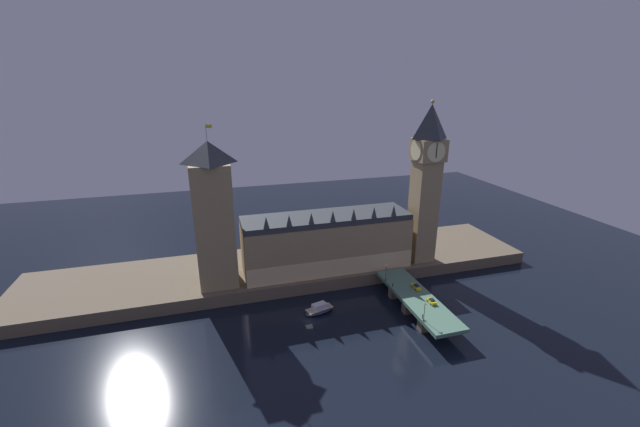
{
  "coord_description": "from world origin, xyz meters",
  "views": [
    {
      "loc": [
        -30.36,
        -118.33,
        82.12
      ],
      "look_at": [
        9.84,
        20.0,
        33.64
      ],
      "focal_mm": 22.0,
      "sensor_mm": 36.0,
      "label": 1
    }
  ],
  "objects_px": {
    "car_southbound_lead": "(431,301)",
    "boat_upstream": "(319,309)",
    "street_lamp_near": "(425,310)",
    "victoria_tower": "(214,215)",
    "pedestrian_far_rail": "(393,285)",
    "car_southbound_trail": "(416,287)",
    "street_lamp_far": "(386,271)",
    "clock_tower": "(426,180)",
    "pedestrian_near_rail": "(423,316)"
  },
  "relations": [
    {
      "from": "victoria_tower",
      "to": "pedestrian_far_rail",
      "type": "distance_m",
      "value": 74.17
    },
    {
      "from": "pedestrian_far_rail",
      "to": "boat_upstream",
      "type": "distance_m",
      "value": 30.39
    },
    {
      "from": "victoria_tower",
      "to": "pedestrian_near_rail",
      "type": "relative_size",
      "value": 34.15
    },
    {
      "from": "victoria_tower",
      "to": "car_southbound_lead",
      "type": "relative_size",
      "value": 15.96
    },
    {
      "from": "clock_tower",
      "to": "pedestrian_far_rail",
      "type": "distance_m",
      "value": 48.19
    },
    {
      "from": "car_southbound_trail",
      "to": "street_lamp_far",
      "type": "xyz_separation_m",
      "value": [
        -8.61,
        9.16,
        3.7
      ]
    },
    {
      "from": "car_southbound_lead",
      "to": "car_southbound_trail",
      "type": "bearing_deg",
      "value": 90.0
    },
    {
      "from": "pedestrian_far_rail",
      "to": "street_lamp_near",
      "type": "distance_m",
      "value": 24.21
    },
    {
      "from": "clock_tower",
      "to": "car_southbound_trail",
      "type": "relative_size",
      "value": 14.65
    },
    {
      "from": "street_lamp_near",
      "to": "street_lamp_far",
      "type": "height_order",
      "value": "street_lamp_far"
    },
    {
      "from": "car_southbound_trail",
      "to": "pedestrian_near_rail",
      "type": "distance_m",
      "value": 20.69
    },
    {
      "from": "car_southbound_trail",
      "to": "victoria_tower",
      "type": "bearing_deg",
      "value": 158.83
    },
    {
      "from": "car_southbound_lead",
      "to": "car_southbound_trail",
      "type": "xyz_separation_m",
      "value": [
        -0.0,
        11.02,
        -0.03
      ]
    },
    {
      "from": "clock_tower",
      "to": "boat_upstream",
      "type": "distance_m",
      "value": 71.46
    },
    {
      "from": "car_southbound_lead",
      "to": "street_lamp_near",
      "type": "bearing_deg",
      "value": -132.9
    },
    {
      "from": "street_lamp_far",
      "to": "street_lamp_near",
      "type": "bearing_deg",
      "value": -90.0
    },
    {
      "from": "pedestrian_near_rail",
      "to": "boat_upstream",
      "type": "bearing_deg",
      "value": 143.11
    },
    {
      "from": "car_southbound_trail",
      "to": "pedestrian_far_rail",
      "type": "xyz_separation_m",
      "value": [
        -8.21,
        3.68,
        0.19
      ]
    },
    {
      "from": "clock_tower",
      "to": "street_lamp_far",
      "type": "bearing_deg",
      "value": -145.89
    },
    {
      "from": "boat_upstream",
      "to": "pedestrian_near_rail",
      "type": "bearing_deg",
      "value": -36.89
    },
    {
      "from": "street_lamp_far",
      "to": "pedestrian_near_rail",
      "type": "bearing_deg",
      "value": -89.19
    },
    {
      "from": "pedestrian_far_rail",
      "to": "boat_upstream",
      "type": "relative_size",
      "value": 0.14
    },
    {
      "from": "clock_tower",
      "to": "street_lamp_far",
      "type": "relative_size",
      "value": 9.96
    },
    {
      "from": "street_lamp_near",
      "to": "boat_upstream",
      "type": "height_order",
      "value": "street_lamp_near"
    },
    {
      "from": "pedestrian_near_rail",
      "to": "street_lamp_far",
      "type": "height_order",
      "value": "street_lamp_far"
    },
    {
      "from": "victoria_tower",
      "to": "street_lamp_far",
      "type": "bearing_deg",
      "value": -16.52
    },
    {
      "from": "pedestrian_near_rail",
      "to": "boat_upstream",
      "type": "relative_size",
      "value": 0.15
    },
    {
      "from": "car_southbound_lead",
      "to": "boat_upstream",
      "type": "xyz_separation_m",
      "value": [
        -38.07,
        14.44,
        -5.49
      ]
    },
    {
      "from": "car_southbound_lead",
      "to": "pedestrian_near_rail",
      "type": "bearing_deg",
      "value": -135.84
    },
    {
      "from": "street_lamp_far",
      "to": "car_southbound_trail",
      "type": "bearing_deg",
      "value": -46.77
    },
    {
      "from": "street_lamp_near",
      "to": "victoria_tower",
      "type": "bearing_deg",
      "value": 142.96
    },
    {
      "from": "clock_tower",
      "to": "boat_upstream",
      "type": "height_order",
      "value": "clock_tower"
    },
    {
      "from": "car_southbound_lead",
      "to": "car_southbound_trail",
      "type": "relative_size",
      "value": 0.82
    },
    {
      "from": "victoria_tower",
      "to": "car_southbound_lead",
      "type": "bearing_deg",
      "value": -28.3
    },
    {
      "from": "clock_tower",
      "to": "car_southbound_lead",
      "type": "relative_size",
      "value": 17.82
    },
    {
      "from": "boat_upstream",
      "to": "clock_tower",
      "type": "bearing_deg",
      "value": 22.52
    },
    {
      "from": "street_lamp_near",
      "to": "boat_upstream",
      "type": "relative_size",
      "value": 0.56
    },
    {
      "from": "pedestrian_near_rail",
      "to": "victoria_tower",
      "type": "bearing_deg",
      "value": 143.87
    },
    {
      "from": "street_lamp_far",
      "to": "boat_upstream",
      "type": "xyz_separation_m",
      "value": [
        -29.46,
        -5.74,
        -9.17
      ]
    },
    {
      "from": "street_lamp_near",
      "to": "street_lamp_far",
      "type": "bearing_deg",
      "value": 90.0
    },
    {
      "from": "pedestrian_near_rail",
      "to": "street_lamp_near",
      "type": "height_order",
      "value": "street_lamp_near"
    },
    {
      "from": "car_southbound_trail",
      "to": "boat_upstream",
      "type": "relative_size",
      "value": 0.38
    },
    {
      "from": "car_southbound_lead",
      "to": "boat_upstream",
      "type": "distance_m",
      "value": 41.08
    },
    {
      "from": "clock_tower",
      "to": "victoria_tower",
      "type": "distance_m",
      "value": 89.41
    },
    {
      "from": "pedestrian_near_rail",
      "to": "street_lamp_far",
      "type": "relative_size",
      "value": 0.26
    },
    {
      "from": "pedestrian_near_rail",
      "to": "street_lamp_far",
      "type": "xyz_separation_m",
      "value": [
        -0.4,
        28.15,
        3.42
      ]
    },
    {
      "from": "clock_tower",
      "to": "pedestrian_far_rail",
      "type": "height_order",
      "value": "clock_tower"
    },
    {
      "from": "pedestrian_far_rail",
      "to": "street_lamp_near",
      "type": "relative_size",
      "value": 0.24
    },
    {
      "from": "pedestrian_near_rail",
      "to": "pedestrian_far_rail",
      "type": "distance_m",
      "value": 22.67
    },
    {
      "from": "victoria_tower",
      "to": "street_lamp_near",
      "type": "height_order",
      "value": "victoria_tower"
    }
  ]
}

